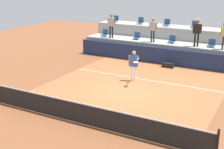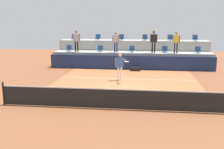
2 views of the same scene
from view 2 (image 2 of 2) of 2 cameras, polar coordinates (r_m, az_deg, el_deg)
The scene contains 25 objects.
ground_plane at distance 15.88m, azimuth 2.56°, elevation -2.71°, with size 40.00×40.00×0.00m, color brown.
court_inner_paint at distance 16.85m, azimuth 2.84°, elevation -1.89°, with size 9.00×10.00×0.01m, color #A36038.
court_service_line at distance 18.22m, azimuth 3.20°, elevation -0.90°, with size 9.00×0.06×0.00m, color silver.
tennis_net at distance 11.91m, azimuth 0.94°, elevation -4.94°, with size 10.48×0.08×1.07m.
sponsor_backboard at distance 21.66m, azimuth 3.92°, elevation 2.48°, with size 13.00×0.16×1.10m, color navy.
seating_tier_lower at distance 22.93m, azimuth 4.12°, elevation 3.14°, with size 13.00×1.80×1.25m, color #9E9E99.
seating_tier_upper at distance 24.66m, azimuth 4.38°, elevation 4.70°, with size 13.00×1.80×2.10m, color #9E9E99.
stadium_chair_lower_far_left at distance 23.67m, azimuth -8.93°, elevation 5.34°, with size 0.44×0.40×0.52m.
stadium_chair_lower_left at distance 23.06m, azimuth -2.47°, elevation 5.31°, with size 0.44×0.40×0.52m.
stadium_chair_lower_center at distance 22.76m, azimuth 4.15°, elevation 5.22°, with size 0.44×0.40×0.52m.
stadium_chair_lower_right at distance 22.77m, azimuth 10.91°, elevation 5.05°, with size 0.44×0.40×0.52m.
stadium_chair_lower_far_right at distance 23.08m, azimuth 17.41°, elevation 4.82°, with size 0.44×0.40×0.52m.
stadium_chair_upper_far_left at distance 25.34m, azimuth -7.89°, elevation 7.67°, with size 0.44×0.40×0.52m.
stadium_chair_upper_left at distance 24.85m, azimuth -2.95°, elevation 7.69°, with size 0.44×0.40×0.52m.
stadium_chair_upper_mid_left at distance 24.56m, azimuth 1.98°, elevation 7.66°, with size 0.44×0.40×0.52m.
stadium_chair_upper_mid_right at distance 24.45m, azimuth 6.87°, elevation 7.57°, with size 0.44×0.40×0.52m.
stadium_chair_upper_right at distance 24.53m, azimuth 12.00°, elevation 7.42°, with size 0.44×0.40×0.52m.
stadium_chair_upper_far_right at distance 24.78m, azimuth 16.90°, elevation 7.22°, with size 0.44×0.40×0.52m.
tennis_player at distance 17.54m, azimuth 1.68°, elevation 2.18°, with size 0.96×1.16×1.74m.
spectator_in_grey at distance 23.02m, azimuth -7.41°, elevation 7.39°, with size 0.62×0.24×1.78m.
spectator_in_white at distance 22.42m, azimuth 0.81°, elevation 7.18°, with size 0.59×0.24×1.67m.
spectator_with_hat at distance 22.27m, azimuth 8.67°, elevation 7.35°, with size 0.61×0.50×1.82m.
spectator_leaning_on_rail at distance 22.39m, azimuth 13.20°, elevation 6.95°, with size 0.60×0.28×1.71m.
tennis_ball at distance 13.27m, azimuth -10.77°, elevation 0.19°, with size 0.07×0.07×0.07m.
equipment_bag at distance 21.11m, azimuth 4.89°, elevation 1.14°, with size 0.76×0.28×0.30m, color black.
Camera 2 is at (1.28, -15.37, 3.79)m, focal length 43.98 mm.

